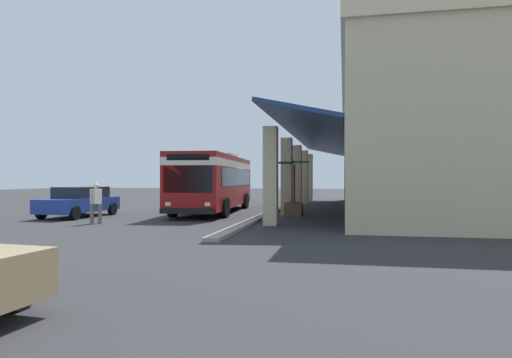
% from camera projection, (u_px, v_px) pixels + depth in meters
% --- Properties ---
extents(ground, '(120.00, 120.00, 0.00)m').
position_uv_depth(ground, '(373.00, 212.00, 24.95)').
color(ground, '#2D2D30').
extents(curb_strip, '(30.47, 0.50, 0.12)m').
position_uv_depth(curb_strip, '(282.00, 207.00, 27.97)').
color(curb_strip, '#9E998E').
rests_on(curb_strip, ground).
extents(plaza_building, '(25.69, 14.96, 7.80)m').
position_uv_depth(plaza_building, '(444.00, 144.00, 26.10)').
color(plaza_building, '#C6B793').
rests_on(plaza_building, ground).
extents(transit_bus, '(11.36, 3.37, 3.34)m').
position_uv_depth(transit_bus, '(215.00, 179.00, 25.06)').
color(transit_bus, maroon).
rests_on(transit_bus, ground).
extents(parked_sedan_blue, '(4.50, 2.20, 1.47)m').
position_uv_depth(parked_sedan_blue, '(80.00, 202.00, 21.79)').
color(parked_sedan_blue, navy).
rests_on(parked_sedan_blue, ground).
extents(pedestrian, '(0.67, 0.42, 1.67)m').
position_uv_depth(pedestrian, '(96.00, 201.00, 18.45)').
color(pedestrian, '#726651').
rests_on(pedestrian, ground).
extents(potted_palm, '(1.76, 1.81, 2.92)m').
position_uv_depth(potted_palm, '(294.00, 201.00, 22.41)').
color(potted_palm, brown).
rests_on(potted_palm, ground).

